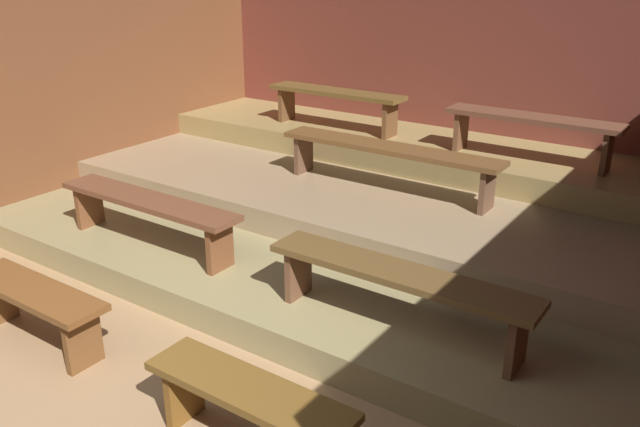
{
  "coord_description": "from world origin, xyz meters",
  "views": [
    {
      "loc": [
        2.86,
        -1.48,
        2.5
      ],
      "look_at": [
        0.04,
        2.6,
        0.55
      ],
      "focal_mm": 36.79,
      "sensor_mm": 36.0,
      "label": 1
    }
  ],
  "objects_px": {
    "bench_lower_left": "(148,207)",
    "bench_middle_center": "(388,153)",
    "bench_floor_left": "(35,301)",
    "bench_upper_right": "(532,125)",
    "bench_upper_left": "(336,98)",
    "bench_floor_right": "(249,402)",
    "bench_lower_right": "(398,282)"
  },
  "relations": [
    {
      "from": "bench_lower_left",
      "to": "bench_upper_right",
      "type": "relative_size",
      "value": 1.12
    },
    {
      "from": "bench_middle_center",
      "to": "bench_upper_left",
      "type": "xyz_separation_m",
      "value": [
        -1.18,
        0.91,
        0.22
      ]
    },
    {
      "from": "bench_upper_left",
      "to": "bench_floor_right",
      "type": "bearing_deg",
      "value": -62.44
    },
    {
      "from": "bench_floor_left",
      "to": "bench_lower_right",
      "type": "relative_size",
      "value": 0.67
    },
    {
      "from": "bench_floor_right",
      "to": "bench_lower_left",
      "type": "distance_m",
      "value": 2.45
    },
    {
      "from": "bench_lower_left",
      "to": "bench_lower_right",
      "type": "xyz_separation_m",
      "value": [
        2.33,
        0.0,
        0.0
      ]
    },
    {
      "from": "bench_lower_right",
      "to": "bench_middle_center",
      "type": "xyz_separation_m",
      "value": [
        -1.07,
        1.78,
        0.24
      ]
    },
    {
      "from": "bench_lower_left",
      "to": "bench_middle_center",
      "type": "distance_m",
      "value": 2.19
    },
    {
      "from": "bench_lower_left",
      "to": "bench_middle_center",
      "type": "xyz_separation_m",
      "value": [
        1.25,
        1.78,
        0.24
      ]
    },
    {
      "from": "bench_floor_right",
      "to": "bench_lower_left",
      "type": "bearing_deg",
      "value": 150.09
    },
    {
      "from": "bench_upper_left",
      "to": "bench_lower_right",
      "type": "bearing_deg",
      "value": -50.07
    },
    {
      "from": "bench_floor_left",
      "to": "bench_lower_left",
      "type": "relative_size",
      "value": 0.67
    },
    {
      "from": "bench_floor_right",
      "to": "bench_middle_center",
      "type": "height_order",
      "value": "bench_middle_center"
    },
    {
      "from": "bench_middle_center",
      "to": "bench_upper_left",
      "type": "relative_size",
      "value": 1.34
    },
    {
      "from": "bench_upper_right",
      "to": "bench_lower_left",
      "type": "bearing_deg",
      "value": -129.93
    },
    {
      "from": "bench_floor_right",
      "to": "bench_lower_right",
      "type": "height_order",
      "value": "bench_lower_right"
    },
    {
      "from": "bench_floor_left",
      "to": "bench_lower_left",
      "type": "distance_m",
      "value": 1.26
    },
    {
      "from": "bench_lower_left",
      "to": "bench_upper_right",
      "type": "bearing_deg",
      "value": 50.07
    },
    {
      "from": "bench_floor_left",
      "to": "bench_upper_left",
      "type": "bearing_deg",
      "value": 92.06
    },
    {
      "from": "bench_floor_right",
      "to": "bench_lower_left",
      "type": "xyz_separation_m",
      "value": [
        -2.11,
        1.21,
        0.25
      ]
    },
    {
      "from": "bench_floor_right",
      "to": "bench_upper_left",
      "type": "distance_m",
      "value": 4.46
    },
    {
      "from": "bench_lower_left",
      "to": "bench_upper_left",
      "type": "xyz_separation_m",
      "value": [
        0.07,
        2.69,
        0.46
      ]
    },
    {
      "from": "bench_floor_left",
      "to": "bench_upper_left",
      "type": "relative_size",
      "value": 0.76
    },
    {
      "from": "bench_floor_left",
      "to": "bench_upper_right",
      "type": "xyz_separation_m",
      "value": [
        2.04,
        3.9,
        0.72
      ]
    },
    {
      "from": "bench_lower_left",
      "to": "bench_floor_right",
      "type": "bearing_deg",
      "value": -29.91
    },
    {
      "from": "bench_lower_left",
      "to": "bench_upper_right",
      "type": "distance_m",
      "value": 3.54
    },
    {
      "from": "bench_middle_center",
      "to": "bench_lower_left",
      "type": "bearing_deg",
      "value": -125.12
    },
    {
      "from": "bench_floor_right",
      "to": "bench_middle_center",
      "type": "bearing_deg",
      "value": 106.01
    },
    {
      "from": "bench_middle_center",
      "to": "bench_upper_left",
      "type": "height_order",
      "value": "bench_upper_left"
    },
    {
      "from": "bench_floor_right",
      "to": "bench_upper_right",
      "type": "relative_size",
      "value": 0.76
    },
    {
      "from": "bench_middle_center",
      "to": "bench_floor_right",
      "type": "bearing_deg",
      "value": -73.99
    },
    {
      "from": "bench_middle_center",
      "to": "bench_floor_left",
      "type": "bearing_deg",
      "value": -109.12
    }
  ]
}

